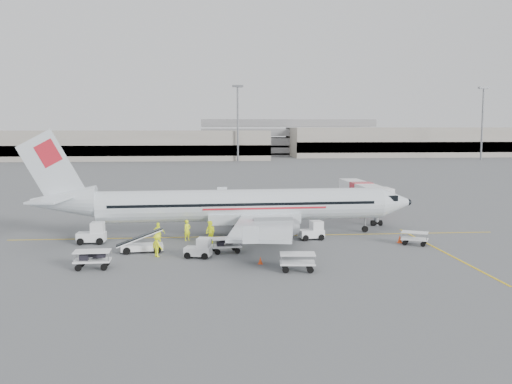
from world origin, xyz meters
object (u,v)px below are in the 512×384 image
(belt_loader, at_px, (142,238))
(tug_fore, at_px, (311,230))
(aircraft, at_px, (243,184))
(tug_aft, at_px, (91,233))
(tug_mid, at_px, (198,248))
(jet_bridge, at_px, (361,200))

(belt_loader, height_order, tug_fore, belt_loader)
(aircraft, xyz_separation_m, tug_aft, (-13.04, -2.65, -3.81))
(tug_mid, bearing_deg, jet_bridge, 60.63)
(tug_mid, height_order, tug_aft, tug_aft)
(belt_loader, height_order, tug_aft, belt_loader)
(tug_fore, height_order, tug_mid, tug_fore)
(tug_aft, bearing_deg, aircraft, 11.53)
(tug_mid, xyz_separation_m, tug_aft, (-9.05, 6.12, 0.15))
(aircraft, bearing_deg, tug_aft, -170.98)
(belt_loader, distance_m, tug_aft, 6.03)
(belt_loader, bearing_deg, aircraft, 30.79)
(tug_aft, bearing_deg, belt_loader, -39.60)
(belt_loader, bearing_deg, tug_fore, 8.50)
(belt_loader, relative_size, tug_aft, 1.85)
(jet_bridge, bearing_deg, tug_aft, -157.30)
(jet_bridge, bearing_deg, belt_loader, -145.77)
(tug_fore, bearing_deg, tug_mid, -156.46)
(jet_bridge, height_order, tug_mid, jet_bridge)
(jet_bridge, relative_size, tug_fore, 6.97)
(aircraft, bearing_deg, tug_fore, -26.16)
(aircraft, height_order, tug_aft, aircraft)
(aircraft, xyz_separation_m, belt_loader, (-8.40, -6.49, -3.54))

